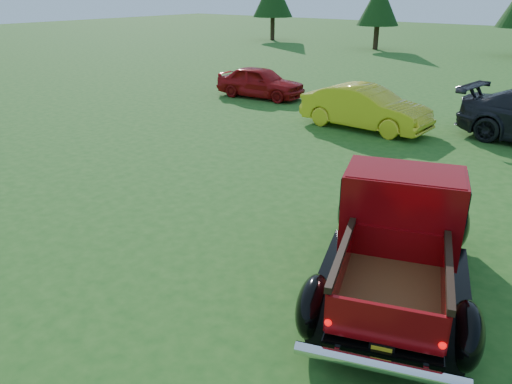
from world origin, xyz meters
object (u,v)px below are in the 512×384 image
at_px(tree_west, 379,4).
at_px(show_car_yellow, 365,108).
at_px(show_car_red, 260,82).
at_px(pickup_truck, 399,228).

height_order(tree_west, show_car_yellow, tree_west).
height_order(tree_west, show_car_red, tree_west).
relative_size(tree_west, show_car_red, 1.26).
bearing_deg(pickup_truck, tree_west, 96.60).
height_order(tree_west, pickup_truck, tree_west).
xyz_separation_m(tree_west, show_car_red, (3.85, -18.64, -2.49)).
bearing_deg(tree_west, show_car_red, -78.34).
height_order(pickup_truck, show_car_red, pickup_truck).
bearing_deg(show_car_red, show_car_yellow, -114.03).
bearing_deg(show_car_red, tree_west, 5.74).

